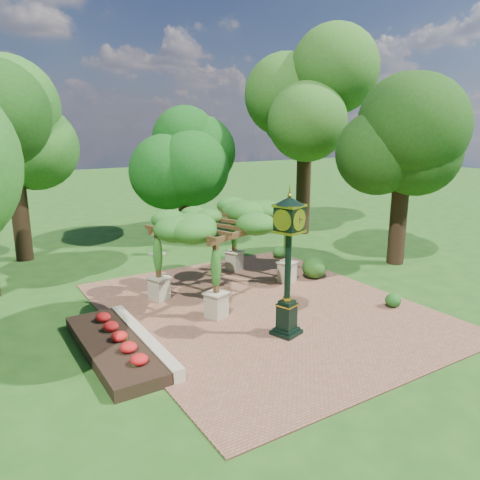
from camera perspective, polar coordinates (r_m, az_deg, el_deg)
ground at (r=15.98m, az=4.82°, el=-9.51°), size 120.00×120.00×0.00m
brick_plaza at (r=16.72m, az=2.76°, el=-8.32°), size 10.00×12.00×0.04m
border_wall at (r=14.30m, az=-11.71°, el=-11.80°), size 0.35×5.00×0.40m
flower_bed at (r=14.06m, az=-15.22°, el=-12.56°), size 1.50×5.00×0.36m
pedestal_clock at (r=13.93m, az=5.91°, el=-1.65°), size 1.09×1.09×4.37m
pergola at (r=17.70m, az=-1.70°, el=2.14°), size 6.12×4.98×3.33m
sundial at (r=23.74m, az=-10.14°, el=-0.63°), size 0.77×0.77×1.12m
shrub_front at (r=17.56m, az=18.17°, el=-6.98°), size 0.73×0.73×0.50m
shrub_mid at (r=19.96m, az=9.04°, el=-3.31°), size 1.32×1.32×0.93m
shrub_back at (r=22.78m, az=4.79°, el=-1.49°), size 0.73×0.73×0.58m
tree_west_far at (r=24.12m, az=-26.24°, el=12.61°), size 4.40×4.40×9.35m
tree_north at (r=26.88m, az=-6.99°, el=10.50°), size 4.13×4.13×7.04m
tree_east_far at (r=27.92m, az=8.08°, el=17.11°), size 5.33×5.33×11.66m
tree_east_near at (r=22.42m, az=19.61°, el=13.41°), size 4.36×4.36×9.46m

